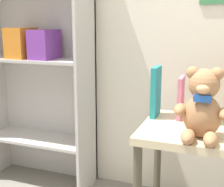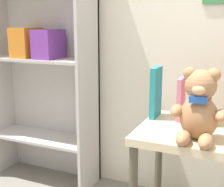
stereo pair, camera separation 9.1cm
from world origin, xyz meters
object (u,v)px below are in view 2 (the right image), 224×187
object	(u,v)px
book_standing_pink	(181,98)
display_table	(200,148)
bookshelf_side	(42,44)
book_standing_red	(206,104)
teddy_bear	(199,108)
book_standing_teal	(156,92)

from	to	relation	value
book_standing_pink	display_table	bearing A→B (deg)	-47.43
bookshelf_side	book_standing_red	bearing A→B (deg)	-7.90
bookshelf_side	book_standing_pink	bearing A→B (deg)	-7.70
display_table	teddy_bear	world-z (taller)	teddy_bear
bookshelf_side	book_standing_pink	xyz separation A→B (m)	(0.93, -0.13, -0.24)
book_standing_red	display_table	bearing A→B (deg)	-92.79
book_standing_pink	book_standing_red	size ratio (longest dim) A/B	1.13
display_table	book_standing_pink	distance (m)	0.27
teddy_bear	book_standing_pink	world-z (taller)	teddy_bear
book_standing_teal	book_standing_red	bearing A→B (deg)	0.60
teddy_bear	book_standing_pink	xyz separation A→B (m)	(-0.13, 0.27, -0.03)
teddy_bear	book_standing_teal	bearing A→B (deg)	135.77
bookshelf_side	teddy_bear	size ratio (longest dim) A/B	5.40
book_standing_teal	book_standing_pink	bearing A→B (deg)	9.91
display_table	book_standing_red	bearing A→B (deg)	90.00
book_standing_teal	book_standing_pink	world-z (taller)	book_standing_teal
display_table	book_standing_teal	xyz separation A→B (m)	(-0.25, 0.11, 0.22)
book_standing_teal	book_standing_red	distance (m)	0.26
bookshelf_side	teddy_bear	bearing A→B (deg)	-20.42
book_standing_pink	book_standing_red	world-z (taller)	book_standing_pink
bookshelf_side	book_standing_teal	size ratio (longest dim) A/B	6.28
book_standing_teal	bookshelf_side	bearing A→B (deg)	170.36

